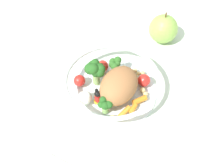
% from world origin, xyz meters
% --- Properties ---
extents(ground_plane, '(2.40, 2.40, 0.00)m').
position_xyz_m(ground_plane, '(0.00, 0.00, 0.00)').
color(ground_plane, silver).
extents(food_container, '(0.20, 0.20, 0.07)m').
position_xyz_m(food_container, '(-0.01, -0.01, 0.03)').
color(food_container, white).
rests_on(food_container, ground_plane).
extents(loose_apple, '(0.07, 0.07, 0.08)m').
position_xyz_m(loose_apple, '(-0.18, 0.10, 0.04)').
color(loose_apple, '#8CB74C').
rests_on(loose_apple, ground_plane).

